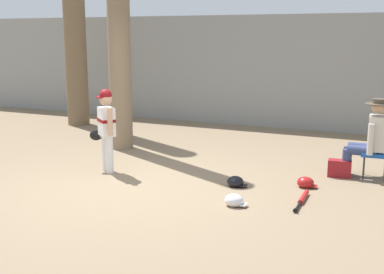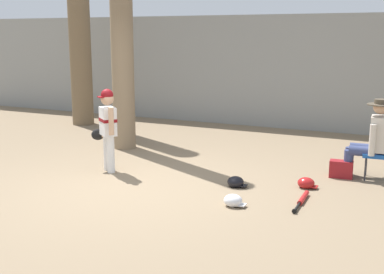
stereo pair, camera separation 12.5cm
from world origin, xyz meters
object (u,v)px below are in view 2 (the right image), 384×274
(tree_near_player, at_px, (122,28))
(handbag_beside_stool, at_px, (341,169))
(folding_stool, at_px, (377,155))
(bat_red_barrel, at_px, (302,199))
(batting_helmet_white, at_px, (233,201))
(batting_helmet_red, at_px, (306,183))
(batting_helmet_black, at_px, (236,182))
(young_ballplayer, at_px, (107,125))
(tree_far_left, at_px, (78,0))
(seated_spectator, at_px, (372,137))

(tree_near_player, relative_size, handbag_beside_stool, 15.18)
(tree_near_player, distance_m, handbag_beside_stool, 4.59)
(folding_stool, height_order, bat_red_barrel, folding_stool)
(batting_helmet_white, bearing_deg, tree_near_player, 143.89)
(handbag_beside_stool, relative_size, batting_helmet_white, 1.19)
(batting_helmet_red, relative_size, batting_helmet_black, 0.99)
(handbag_beside_stool, bearing_deg, young_ballplayer, -160.59)
(folding_stool, distance_m, handbag_beside_stool, 0.56)
(bat_red_barrel, relative_size, batting_helmet_red, 2.83)
(batting_helmet_red, bearing_deg, young_ballplayer, -171.65)
(young_ballplayer, distance_m, tree_far_left, 4.92)
(handbag_beside_stool, bearing_deg, batting_helmet_black, -138.56)
(folding_stool, bearing_deg, seated_spectator, -176.36)
(tree_far_left, bearing_deg, seated_spectator, -15.98)
(tree_near_player, xyz_separation_m, tree_far_left, (-2.31, 1.75, 0.65))
(batting_helmet_white, bearing_deg, bat_red_barrel, 35.69)
(folding_stool, bearing_deg, batting_helmet_red, -133.38)
(tree_far_left, relative_size, bat_red_barrel, 8.20)
(tree_far_left, xyz_separation_m, bat_red_barrel, (6.10, -3.43, -2.86))
(tree_near_player, height_order, batting_helmet_red, tree_near_player)
(seated_spectator, bearing_deg, tree_near_player, 177.63)
(tree_near_player, bearing_deg, young_ballplayer, -66.01)
(young_ballplayer, bearing_deg, handbag_beside_stool, 19.41)
(seated_spectator, bearing_deg, bat_red_barrel, -113.65)
(tree_far_left, bearing_deg, folding_stool, -15.71)
(handbag_beside_stool, xyz_separation_m, batting_helmet_red, (-0.36, -0.75, -0.06))
(seated_spectator, height_order, tree_far_left, tree_far_left)
(handbag_beside_stool, relative_size, batting_helmet_red, 1.21)
(young_ballplayer, relative_size, bat_red_barrel, 1.64)
(folding_stool, bearing_deg, tree_far_left, 164.29)
(tree_near_player, bearing_deg, tree_far_left, 142.85)
(young_ballplayer, xyz_separation_m, tree_far_left, (-2.98, 3.26, 2.15))
(folding_stool, distance_m, batting_helmet_black, 2.19)
(seated_spectator, distance_m, batting_helmet_black, 2.16)
(tree_near_player, height_order, batting_helmet_black, tree_near_player)
(young_ballplayer, relative_size, tree_far_left, 0.20)
(batting_helmet_red, bearing_deg, tree_far_left, 154.88)
(young_ballplayer, bearing_deg, batting_helmet_black, 1.90)
(tree_near_player, xyz_separation_m, handbag_beside_stool, (4.06, -0.32, -2.11))
(folding_stool, relative_size, batting_helmet_white, 1.49)
(batting_helmet_red, xyz_separation_m, batting_helmet_white, (-0.66, -1.15, 0.00))
(bat_red_barrel, bearing_deg, seated_spectator, 66.35)
(tree_near_player, relative_size, batting_helmet_black, 18.18)
(tree_near_player, xyz_separation_m, bat_red_barrel, (3.79, -1.68, -2.21))
(folding_stool, xyz_separation_m, batting_helmet_white, (-1.50, -2.04, -0.29))
(folding_stool, distance_m, seated_spectator, 0.29)
(tree_near_player, distance_m, young_ballplayer, 2.23)
(tree_far_left, xyz_separation_m, batting_helmet_black, (5.10, -3.19, -2.82))
(batting_helmet_red, distance_m, batting_helmet_black, 0.99)
(folding_stool, height_order, batting_helmet_white, folding_stool)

